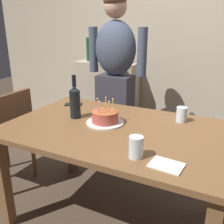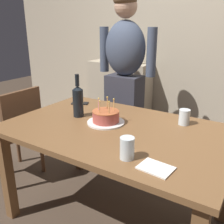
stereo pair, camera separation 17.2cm
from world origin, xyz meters
name	(u,v)px [view 1 (the left image)]	position (x,y,z in m)	size (l,w,h in m)	color
ground_plane	(116,216)	(0.00, 0.00, 0.00)	(10.00, 10.00, 0.00)	#47382B
back_wall	(177,33)	(0.00, 1.55, 1.30)	(5.20, 0.10, 2.60)	tan
dining_table	(117,140)	(0.00, 0.00, 0.64)	(1.50, 0.96, 0.74)	brown
birthday_cake	(105,118)	(-0.10, 0.03, 0.78)	(0.26, 0.26, 0.18)	white
water_glass_near	(182,114)	(0.36, 0.30, 0.79)	(0.08, 0.08, 0.11)	silver
water_glass_far	(136,147)	(0.26, -0.32, 0.80)	(0.08, 0.08, 0.12)	silver
wine_bottle	(75,101)	(-0.36, 0.04, 0.86)	(0.08, 0.08, 0.32)	black
cell_phone	(73,104)	(-0.55, 0.29, 0.74)	(0.14, 0.07, 0.01)	black
napkin_stack	(166,165)	(0.43, -0.34, 0.74)	(0.16, 0.12, 0.01)	white
person_man_bearded	(115,80)	(-0.40, 0.81, 0.87)	(0.61, 0.27, 1.66)	#33333D
dining_chair	(7,132)	(-1.03, -0.03, 0.52)	(0.42, 0.42, 0.87)	brown
shelf_cabinet	(107,99)	(-0.77, 1.33, 0.49)	(0.77, 0.30, 1.24)	tan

